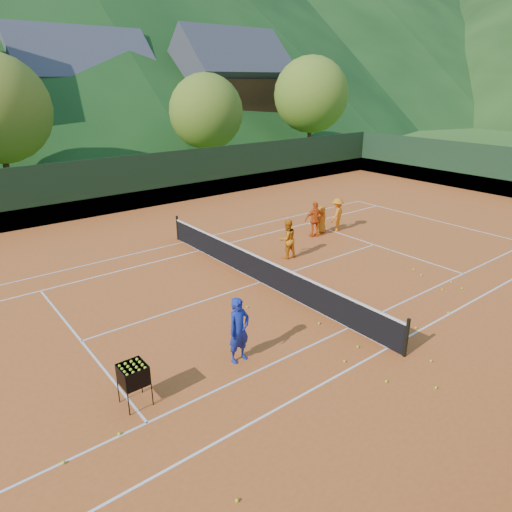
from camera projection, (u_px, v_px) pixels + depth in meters
ground at (261, 283)px, 16.33m from camera, size 400.00×400.00×0.00m
clay_court at (261, 282)px, 16.33m from camera, size 40.00×24.00×0.02m
coach at (239, 330)px, 11.47m from camera, size 0.67×0.47×1.76m
student_a at (287, 239)px, 18.27m from camera, size 0.84×0.69×1.61m
student_b at (315, 219)px, 20.77m from camera, size 1.04×0.75×1.65m
student_c at (321, 219)px, 21.35m from camera, size 0.65×0.43×1.31m
student_d at (337, 215)px, 21.64m from camera, size 1.16×0.91×1.59m
tennis_ball_0 at (247, 307)px, 14.46m from camera, size 0.07×0.07×0.07m
tennis_ball_1 at (442, 290)px, 15.66m from camera, size 0.07×0.07×0.07m
tennis_ball_2 at (451, 282)px, 16.25m from camera, size 0.07×0.07×0.07m
tennis_ball_3 at (386, 381)px, 10.89m from camera, size 0.07×0.07×0.07m
tennis_ball_4 at (448, 313)px, 14.10m from camera, size 0.07×0.07×0.07m
tennis_ball_5 at (436, 388)px, 10.66m from camera, size 0.07×0.07×0.07m
tennis_ball_6 at (421, 275)px, 16.81m from camera, size 0.07×0.07×0.07m
tennis_ball_8 at (345, 361)px, 11.66m from camera, size 0.07×0.07×0.07m
tennis_ball_9 at (416, 328)px, 13.24m from camera, size 0.07×0.07×0.07m
tennis_ball_10 at (358, 347)px, 12.29m from camera, size 0.07×0.07×0.07m
tennis_ball_12 at (462, 288)px, 15.74m from camera, size 0.07×0.07×0.07m
tennis_ball_13 at (395, 333)px, 12.98m from camera, size 0.07×0.07×0.07m
tennis_ball_14 at (389, 250)px, 19.31m from camera, size 0.07×0.07×0.07m
tennis_ball_16 at (237, 500)px, 7.80m from camera, size 0.07×0.07×0.07m
tennis_ball_17 at (414, 270)px, 17.30m from camera, size 0.07×0.07×0.07m
tennis_ball_18 at (64, 462)px, 8.58m from camera, size 0.07×0.07×0.07m
tennis_ball_19 at (319, 323)px, 13.48m from camera, size 0.07×0.07×0.07m
tennis_ball_20 at (431, 361)px, 11.68m from camera, size 0.07×0.07×0.07m
tennis_ball_22 at (119, 434)px, 9.27m from camera, size 0.07×0.07×0.07m
court_lines at (261, 282)px, 16.32m from camera, size 23.83×11.03×0.00m
tennis_net at (261, 269)px, 16.15m from camera, size 0.10×12.07×1.10m
perimeter_fence at (261, 249)px, 15.88m from camera, size 40.40×24.24×3.00m
ball_hopper at (133, 375)px, 9.93m from camera, size 0.57×0.57×1.00m
chalet_mid at (84, 100)px, 42.89m from camera, size 12.65×8.82×11.45m
chalet_right at (230, 96)px, 47.96m from camera, size 11.50×8.82×11.91m
tree_c at (206, 112)px, 34.38m from camera, size 5.60×5.60×7.35m
tree_d at (311, 95)px, 41.70m from camera, size 6.80×6.80×8.93m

